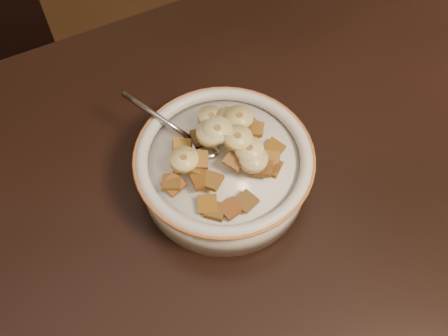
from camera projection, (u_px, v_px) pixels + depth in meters
name	position (u px, v px, depth m)	size (l,w,h in m)	color
cereal_bowl	(224.00, 171.00, 0.57)	(0.19, 0.19, 0.05)	silver
milk	(224.00, 160.00, 0.56)	(0.16, 0.16, 0.00)	silver
spoon	(201.00, 145.00, 0.56)	(0.03, 0.05, 0.01)	#9EA3AE
cereal_square_0	(221.00, 120.00, 0.58)	(0.02, 0.02, 0.01)	brown
cereal_square_1	(247.00, 122.00, 0.58)	(0.02, 0.02, 0.01)	#9C6B32
cereal_square_2	(263.00, 168.00, 0.53)	(0.02, 0.02, 0.01)	brown
cereal_square_3	(252.00, 155.00, 0.54)	(0.02, 0.02, 0.01)	brown
cereal_square_4	(182.00, 147.00, 0.55)	(0.02, 0.02, 0.01)	olive
cereal_square_5	(199.00, 160.00, 0.53)	(0.02, 0.02, 0.01)	brown
cereal_square_6	(267.00, 166.00, 0.54)	(0.02, 0.02, 0.01)	brown
cereal_square_7	(270.00, 160.00, 0.54)	(0.02, 0.02, 0.01)	olive
cereal_square_8	(255.00, 128.00, 0.57)	(0.02, 0.02, 0.01)	#9B611E
cereal_square_9	(274.00, 148.00, 0.56)	(0.02, 0.02, 0.01)	brown
cereal_square_10	(173.00, 184.00, 0.53)	(0.02, 0.02, 0.01)	#9B5B25
cereal_square_11	(172.00, 182.00, 0.53)	(0.02, 0.02, 0.01)	brown
cereal_square_12	(246.00, 201.00, 0.52)	(0.02, 0.02, 0.01)	brown
cereal_square_13	(231.00, 209.00, 0.52)	(0.02, 0.02, 0.01)	brown
cereal_square_14	(201.00, 137.00, 0.56)	(0.02, 0.02, 0.01)	brown
cereal_square_15	(216.00, 211.00, 0.52)	(0.02, 0.02, 0.01)	brown
cereal_square_16	(218.00, 127.00, 0.56)	(0.02, 0.02, 0.01)	brown
cereal_square_17	(251.00, 129.00, 0.56)	(0.02, 0.02, 0.01)	brown
cereal_square_18	(196.00, 167.00, 0.53)	(0.02, 0.02, 0.01)	brown
cereal_square_19	(231.00, 115.00, 0.58)	(0.02, 0.02, 0.01)	brown
cereal_square_20	(202.00, 180.00, 0.52)	(0.02, 0.02, 0.01)	brown
cereal_square_21	(207.00, 204.00, 0.52)	(0.02, 0.02, 0.01)	brown
cereal_square_22	(212.00, 181.00, 0.52)	(0.02, 0.02, 0.01)	brown
cereal_square_23	(235.00, 160.00, 0.53)	(0.02, 0.02, 0.01)	#9C6134
cereal_square_24	(272.00, 166.00, 0.54)	(0.02, 0.02, 0.01)	brown
banana_slice_0	(231.00, 120.00, 0.56)	(0.03, 0.03, 0.01)	#D5C57E
banana_slice_1	(238.00, 138.00, 0.53)	(0.03, 0.03, 0.01)	#E0C777
banana_slice_2	(210.00, 133.00, 0.53)	(0.03, 0.03, 0.01)	#DFC888
banana_slice_3	(184.00, 160.00, 0.53)	(0.03, 0.03, 0.01)	#FFD887
banana_slice_4	(249.00, 150.00, 0.53)	(0.03, 0.03, 0.01)	beige
banana_slice_5	(218.00, 130.00, 0.53)	(0.03, 0.03, 0.01)	beige
banana_slice_6	(212.00, 118.00, 0.56)	(0.03, 0.03, 0.01)	#D3BE78
banana_slice_7	(253.00, 159.00, 0.52)	(0.03, 0.03, 0.01)	#D4BA7B
banana_slice_8	(239.00, 118.00, 0.55)	(0.03, 0.03, 0.01)	#DDBE7C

